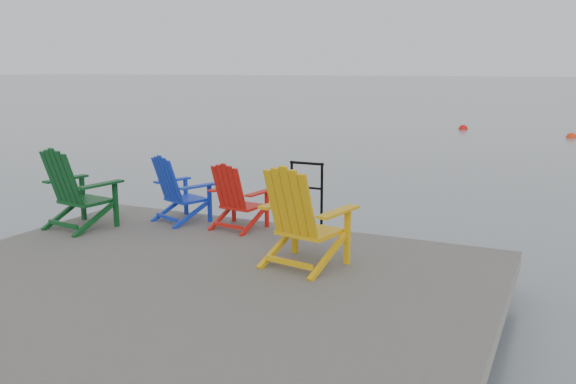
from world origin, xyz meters
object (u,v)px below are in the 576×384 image
at_px(handrail, 307,188).
at_px(chair_red, 237,196).
at_px(buoy_b, 463,129).
at_px(chair_blue, 179,189).
at_px(chair_green, 76,189).
at_px(buoy_a, 571,138).
at_px(chair_yellow, 302,216).

height_order(handrail, chair_red, handrail).
bearing_deg(handrail, buoy_b, 93.41).
bearing_deg(buoy_b, chair_blue, -91.56).
bearing_deg(buoy_b, handrail, -86.59).
bearing_deg(chair_red, chair_green, -148.16).
xyz_separation_m(handrail, buoy_a, (3.12, 18.35, -1.04)).
xyz_separation_m(chair_yellow, buoy_b, (-1.81, 21.46, -1.06)).
relative_size(handrail, chair_red, 1.01).
relative_size(chair_blue, buoy_a, 2.41).
xyz_separation_m(buoy_a, buoy_b, (-4.31, 1.56, 0.00)).
bearing_deg(buoy_a, chair_yellow, -97.17).
height_order(chair_red, buoy_b, chair_red).
height_order(chair_blue, chair_red, chair_blue).
distance_m(handrail, chair_green, 3.07).
bearing_deg(buoy_a, chair_blue, -104.49).
relative_size(buoy_a, buoy_b, 0.98).
bearing_deg(buoy_b, chair_yellow, -85.19).
relative_size(chair_yellow, buoy_a, 2.86).
relative_size(chair_red, chair_yellow, 0.80).
distance_m(chair_green, buoy_a, 20.60).
relative_size(handrail, buoy_b, 2.26).
relative_size(handrail, chair_yellow, 0.81).
relative_size(chair_red, buoy_b, 2.24).
relative_size(chair_red, buoy_a, 2.30).
xyz_separation_m(chair_blue, buoy_b, (0.55, 20.38, -0.97)).
relative_size(chair_yellow, buoy_b, 2.79).
bearing_deg(chair_red, chair_blue, -172.83).
xyz_separation_m(chair_green, buoy_b, (1.57, 21.27, -1.05)).
bearing_deg(chair_yellow, chair_green, -172.44).
xyz_separation_m(chair_red, chair_yellow, (1.43, -1.08, 0.11)).
bearing_deg(buoy_b, buoy_a, -19.91).
xyz_separation_m(handrail, chair_yellow, (0.62, -1.54, 0.02)).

